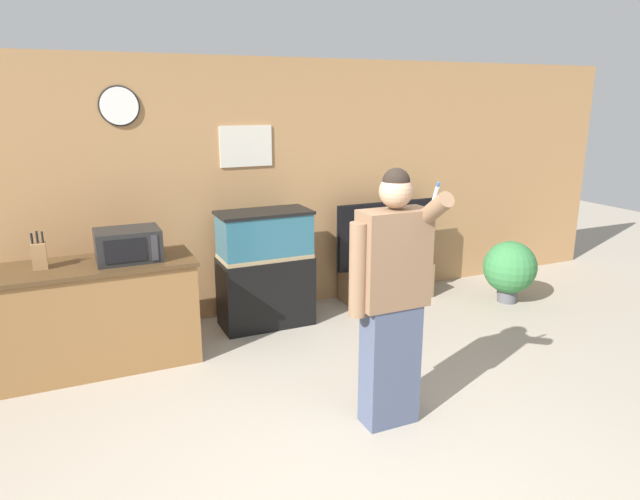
# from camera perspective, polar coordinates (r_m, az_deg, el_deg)

# --- Properties ---
(ground_plane) EXTENTS (18.00, 18.00, 0.00)m
(ground_plane) POSITION_cam_1_polar(r_m,az_deg,el_deg) (3.63, 4.42, -22.62)
(ground_plane) COLOR gray
(wall_back_paneled) EXTENTS (10.00, 0.08, 2.60)m
(wall_back_paneled) POSITION_cam_1_polar(r_m,az_deg,el_deg) (5.80, -10.06, 5.76)
(wall_back_paneled) COLOR #A87A4C
(wall_back_paneled) RESTS_ON ground_plane
(counter_island) EXTENTS (1.68, 0.67, 0.90)m
(counter_island) POSITION_cam_1_polar(r_m,az_deg,el_deg) (5.15, -21.69, -6.12)
(counter_island) COLOR brown
(counter_island) RESTS_ON ground_plane
(microwave) EXTENTS (0.51, 0.38, 0.27)m
(microwave) POSITION_cam_1_polar(r_m,az_deg,el_deg) (4.97, -18.64, 0.49)
(microwave) COLOR black
(microwave) RESTS_ON counter_island
(knife_block) EXTENTS (0.11, 0.11, 0.30)m
(knife_block) POSITION_cam_1_polar(r_m,az_deg,el_deg) (5.00, -26.27, -0.48)
(knife_block) COLOR olive
(knife_block) RESTS_ON counter_island
(aquarium_on_stand) EXTENTS (0.90, 0.45, 1.16)m
(aquarium_on_stand) POSITION_cam_1_polar(r_m,az_deg,el_deg) (5.64, -5.50, -1.87)
(aquarium_on_stand) COLOR black
(aquarium_on_stand) RESTS_ON ground_plane
(tv_on_stand) EXTENTS (1.23, 0.40, 1.11)m
(tv_on_stand) POSITION_cam_1_polar(r_m,az_deg,el_deg) (6.45, 6.69, -2.10)
(tv_on_stand) COLOR brown
(tv_on_stand) RESTS_ON ground_plane
(person_standing) EXTENTS (0.56, 0.43, 1.79)m
(person_standing) POSITION_cam_1_polar(r_m,az_deg,el_deg) (3.83, 7.13, -4.67)
(person_standing) COLOR #424C66
(person_standing) RESTS_ON ground_plane
(potted_plant) EXTENTS (0.58, 0.58, 0.69)m
(potted_plant) POSITION_cam_1_polar(r_m,az_deg,el_deg) (6.63, 18.45, -1.73)
(potted_plant) COLOR #4C4C51
(potted_plant) RESTS_ON ground_plane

